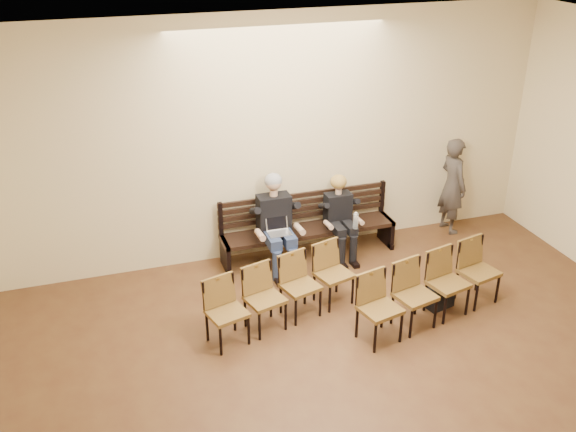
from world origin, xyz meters
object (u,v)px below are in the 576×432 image
Objects in this scene: bag at (438,297)px; chair_row_back at (283,293)px; seated_woman at (340,221)px; passerby at (453,179)px; water_bottle at (355,228)px; bench at (309,242)px; laptop at (280,236)px; seated_man at (276,222)px; chair_row_front at (432,290)px.

chair_row_back is (-2.02, 0.30, 0.28)m from bag.
seated_woman is 0.62× the size of passerby.
seated_woman is 1.86m from bag.
passerby is at bearing 15.56° from water_bottle.
water_bottle reaches higher than bench.
water_bottle is (0.55, -0.42, 0.35)m from bench.
passerby reaches higher than laptop.
seated_man is (-0.54, -0.12, 0.47)m from bench.
laptop is 0.18× the size of passerby.
seated_man is 0.78× the size of passerby.
chair_row_back reaches higher than laptop.
seated_man is at bearing 90.56° from passerby.
bench is 8.35× the size of laptop.
bench is 10.32× the size of water_bottle.
bag is 0.17× the size of chair_row_front.
chair_row_front reaches higher than chair_row_back.
bag is 0.45m from chair_row_front.
laptop is at bearing 94.03° from passerby.
seated_woman reaches higher than bench.
chair_row_back is (-0.33, -1.18, -0.15)m from laptop.
bag is at bearing -24.18° from chair_row_back.
water_bottle is 0.13× the size of chair_row_back.
seated_man is 3.90× the size of bag.
bench is 1.73m from chair_row_back.
water_bottle is 0.14× the size of passerby.
bag is (1.14, -1.79, -0.09)m from bench.
laptop is 2.29m from bag.
seated_man reaches higher than chair_row_front.
passerby reaches higher than bag.
bag is (1.69, -1.49, -0.43)m from laptop.
seated_woman is 3.54× the size of laptop.
seated_man is 2.39m from chair_row_front.
chair_row_back is at bearing -133.83° from seated_woman.
water_bottle is 1.96m from passerby.
laptop is (-0.00, -0.18, -0.13)m from seated_man.
bench is at bearing 122.62° from bag.
passerby is 2.65m from chair_row_front.
water_bottle is (1.09, -0.30, -0.11)m from seated_man.
seated_man is at bearing 81.31° from laptop.
passerby is at bearing 56.06° from bag.
chair_row_front is at bearing -32.39° from chair_row_back.
chair_row_front reaches higher than bag.
water_bottle is 0.71× the size of bag.
bench is at bearing 100.50° from chair_row_front.
seated_man reaches higher than laptop.
passerby is 3.68m from chair_row_back.
water_bottle is 1.64m from chair_row_front.
chair_row_front is (0.34, -1.60, -0.15)m from water_bottle.
bench is at bearing 88.67° from passerby.
laptop is at bearing -91.53° from seated_man.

